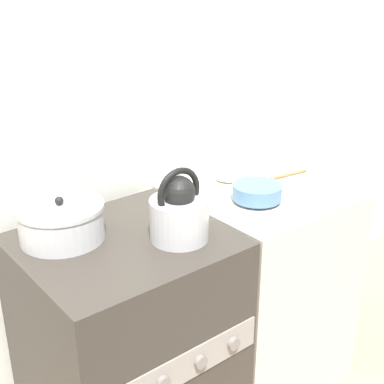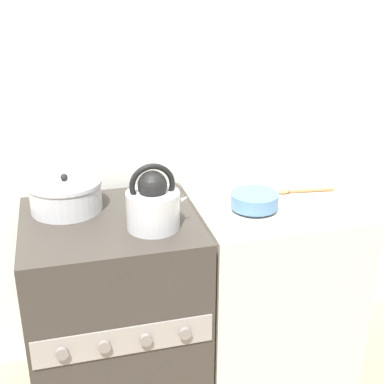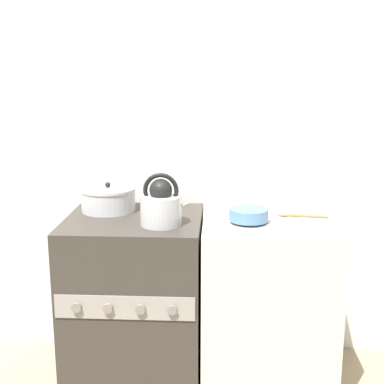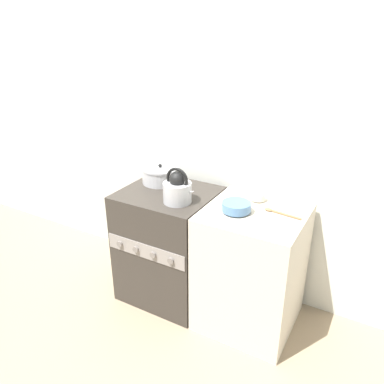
% 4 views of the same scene
% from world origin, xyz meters
% --- Properties ---
extents(ground_plane, '(12.00, 12.00, 0.00)m').
position_xyz_m(ground_plane, '(0.00, 0.00, 0.00)').
color(ground_plane, gray).
extents(wall_back, '(7.00, 0.06, 2.50)m').
position_xyz_m(wall_back, '(0.00, 0.69, 1.25)').
color(wall_back, silver).
rests_on(wall_back, ground_plane).
extents(stove, '(0.65, 0.61, 0.86)m').
position_xyz_m(stove, '(-0.00, 0.29, 0.43)').
color(stove, '#332D28').
rests_on(stove, ground_plane).
extents(counter, '(0.62, 0.62, 0.86)m').
position_xyz_m(counter, '(0.65, 0.31, 0.43)').
color(counter, beige).
rests_on(counter, ground_plane).
extents(kettle, '(0.23, 0.19, 0.24)m').
position_xyz_m(kettle, '(0.15, 0.19, 0.95)').
color(kettle, '#B2B2B7').
rests_on(kettle, stove).
extents(cooking_pot, '(0.28, 0.28, 0.15)m').
position_xyz_m(cooking_pot, '(-0.15, 0.42, 0.92)').
color(cooking_pot, '#B2B2B7').
rests_on(cooking_pot, stove).
extents(enamel_bowl, '(0.18, 0.18, 0.07)m').
position_xyz_m(enamel_bowl, '(0.55, 0.24, 0.90)').
color(enamel_bowl, '#4C729E').
rests_on(enamel_bowl, counter).
extents(small_ceramic_bowl, '(0.10, 0.10, 0.06)m').
position_xyz_m(small_ceramic_bowl, '(0.61, 0.46, 0.89)').
color(small_ceramic_bowl, beige).
rests_on(small_ceramic_bowl, counter).
extents(wooden_spoon, '(0.24, 0.06, 0.02)m').
position_xyz_m(wooden_spoon, '(0.79, 0.35, 0.87)').
color(wooden_spoon, olive).
rests_on(wooden_spoon, counter).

